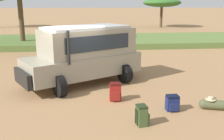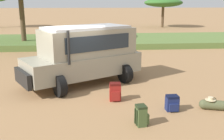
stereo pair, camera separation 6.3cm
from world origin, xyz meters
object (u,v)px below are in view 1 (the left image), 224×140
at_px(backpack_beside_front_wheel, 172,103).
at_px(backpack_near_rear_wheel, 142,116).
at_px(acacia_tree_centre_back, 162,3).
at_px(duffel_bag_low_black_case, 213,104).
at_px(backpack_cluster_center, 115,92).
at_px(safari_vehicle, 85,54).

distance_m(backpack_beside_front_wheel, backpack_near_rear_wheel, 1.52).
bearing_deg(acacia_tree_centre_back, duffel_bag_low_black_case, -102.68).
height_order(backpack_cluster_center, backpack_near_rear_wheel, backpack_cluster_center).
relative_size(safari_vehicle, backpack_beside_front_wheel, 10.43).
xyz_separation_m(backpack_beside_front_wheel, backpack_cluster_center, (-1.74, 1.06, 0.07)).
height_order(backpack_cluster_center, duffel_bag_low_black_case, backpack_cluster_center).
height_order(safari_vehicle, acacia_tree_centre_back, acacia_tree_centre_back).
distance_m(backpack_cluster_center, backpack_near_rear_wheel, 2.07).
relative_size(backpack_near_rear_wheel, duffel_bag_low_black_case, 0.69).
bearing_deg(backpack_cluster_center, backpack_near_rear_wheel, -75.03).
bearing_deg(duffel_bag_low_black_case, safari_vehicle, 141.06).
bearing_deg(backpack_near_rear_wheel, backpack_cluster_center, 104.97).
bearing_deg(backpack_near_rear_wheel, backpack_beside_front_wheel, 37.87).
bearing_deg(duffel_bag_low_black_case, backpack_cluster_center, 160.40).
distance_m(safari_vehicle, duffel_bag_low_black_case, 5.45).
relative_size(duffel_bag_low_black_case, acacia_tree_centre_back, 0.17).
distance_m(backpack_beside_front_wheel, duffel_bag_low_black_case, 1.36).
height_order(duffel_bag_low_black_case, acacia_tree_centre_back, acacia_tree_centre_back).
xyz_separation_m(backpack_beside_front_wheel, duffel_bag_low_black_case, (1.36, -0.04, -0.08)).
distance_m(safari_vehicle, acacia_tree_centre_back, 27.43).
height_order(backpack_cluster_center, acacia_tree_centre_back, acacia_tree_centre_back).
bearing_deg(acacia_tree_centre_back, backpack_beside_front_wheel, -105.27).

